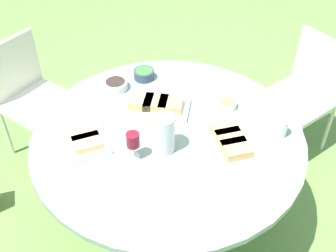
{
  "coord_description": "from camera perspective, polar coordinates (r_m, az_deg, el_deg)",
  "views": [
    {
      "loc": [
        -0.47,
        -1.64,
        2.31
      ],
      "look_at": [
        0.0,
        0.0,
        0.82
      ],
      "focal_mm": 45.0,
      "sensor_mm": 36.0,
      "label": 1
    }
  ],
  "objects": [
    {
      "name": "ground_plane",
      "position": [
        2.87,
        -0.0,
        -12.34
      ],
      "size": [
        40.0,
        40.0,
        0.0
      ],
      "primitive_type": "plane",
      "color": "#668E42"
    },
    {
      "name": "dining_table",
      "position": [
        2.37,
        -0.0,
        -2.66
      ],
      "size": [
        1.5,
        1.5,
        0.76
      ],
      "color": "#4C4C51",
      "rests_on": "ground_plane"
    },
    {
      "name": "chair_near_left",
      "position": [
        3.17,
        -18.48,
        4.54
      ],
      "size": [
        0.61,
        0.6,
        0.89
      ],
      "color": "beige",
      "rests_on": "ground_plane"
    },
    {
      "name": "chair_far_back",
      "position": [
        3.2,
        18.34,
        4.98
      ],
      "size": [
        0.55,
        0.56,
        0.89
      ],
      "color": "beige",
      "rests_on": "ground_plane"
    },
    {
      "name": "water_pitcher",
      "position": [
        2.15,
        -0.56,
        -0.98
      ],
      "size": [
        0.12,
        0.12,
        0.22
      ],
      "color": "silver",
      "rests_on": "dining_table"
    },
    {
      "name": "wine_glass",
      "position": [
        2.11,
        -4.77,
        -2.04
      ],
      "size": [
        0.07,
        0.07,
        0.16
      ],
      "color": "silver",
      "rests_on": "dining_table"
    },
    {
      "name": "platter_bread_main",
      "position": [
        2.46,
        -1.66,
        2.9
      ],
      "size": [
        0.44,
        0.35,
        0.07
      ],
      "color": "white",
      "rests_on": "dining_table"
    },
    {
      "name": "platter_charcuterie",
      "position": [
        2.25,
        8.37,
        -1.95
      ],
      "size": [
        0.22,
        0.36,
        0.07
      ],
      "color": "white",
      "rests_on": "dining_table"
    },
    {
      "name": "platter_sandwich_side",
      "position": [
        2.3,
        -11.21,
        -1.56
      ],
      "size": [
        0.25,
        0.36,
        0.06
      ],
      "color": "white",
      "rests_on": "dining_table"
    },
    {
      "name": "bowl_fries",
      "position": [
        2.5,
        8.04,
        3.0
      ],
      "size": [
        0.11,
        0.11,
        0.04
      ],
      "color": "white",
      "rests_on": "dining_table"
    },
    {
      "name": "bowl_salad",
      "position": [
        2.71,
        -3.23,
        7.09
      ],
      "size": [
        0.13,
        0.13,
        0.06
      ],
      "color": "#334256",
      "rests_on": "dining_table"
    },
    {
      "name": "bowl_olives",
      "position": [
        2.64,
        -7.12,
        5.59
      ],
      "size": [
        0.15,
        0.15,
        0.05
      ],
      "color": "silver",
      "rests_on": "dining_table"
    },
    {
      "name": "cup_water_near",
      "position": [
        2.35,
        15.01,
        -0.18
      ],
      "size": [
        0.07,
        0.07,
        0.1
      ],
      "color": "silver",
      "rests_on": "dining_table"
    }
  ]
}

